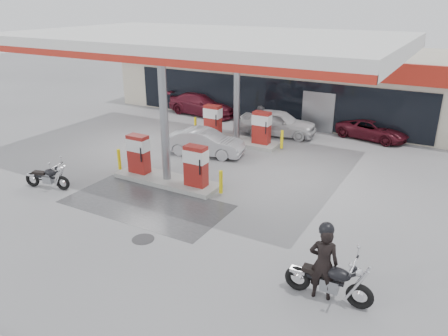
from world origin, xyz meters
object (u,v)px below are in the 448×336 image
object	(u,v)px
main_motorcycle	(330,282)
hatchback_silver	(205,142)
biker_main	(323,263)
parked_car_right	(372,130)
attendant	(261,123)
parked_motorcycle	(48,178)
sedan_white	(278,123)
parked_car_left	(203,104)
pump_island_near	(167,166)
pump_island_far	(236,129)

from	to	relation	value
main_motorcycle	hatchback_silver	world-z (taller)	hatchback_silver
biker_main	parked_car_right	world-z (taller)	biker_main
biker_main	hatchback_silver	world-z (taller)	biker_main
main_motorcycle	biker_main	bearing A→B (deg)	-178.78
attendant	parked_car_right	distance (m)	5.91
parked_motorcycle	hatchback_silver	bearing A→B (deg)	47.89
biker_main	sedan_white	world-z (taller)	biker_main
main_motorcycle	sedan_white	world-z (taller)	sedan_white
sedan_white	parked_car_right	distance (m)	4.94
parked_car_right	sedan_white	bearing A→B (deg)	122.52
biker_main	parked_motorcycle	world-z (taller)	biker_main
sedan_white	hatchback_silver	world-z (taller)	sedan_white
main_motorcycle	parked_motorcycle	xyz separation A→B (m)	(-11.53, 1.25, -0.07)
attendant	biker_main	bearing A→B (deg)	-160.84
main_motorcycle	attendant	bearing A→B (deg)	120.63
main_motorcycle	hatchback_silver	distance (m)	11.22
biker_main	sedan_white	xyz separation A→B (m)	(-6.27, 12.20, -0.29)
sedan_white	main_motorcycle	bearing A→B (deg)	-159.80
main_motorcycle	parked_car_left	bearing A→B (deg)	129.74
attendant	parked_car_left	distance (m)	6.17
sedan_white	pump_island_near	bearing A→B (deg)	162.75
pump_island_far	parked_car_right	xyz separation A→B (m)	(5.97, 4.00, -0.20)
pump_island_near	hatchback_silver	bearing A→B (deg)	96.50
pump_island_near	parked_car_left	size ratio (longest dim) A/B	1.09
pump_island_far	hatchback_silver	bearing A→B (deg)	-99.70
hatchback_silver	parked_car_left	xyz separation A→B (m)	(-4.09, 6.40, 0.07)
parked_car_right	biker_main	bearing A→B (deg)	-162.04
pump_island_far	attendant	size ratio (longest dim) A/B	2.84
biker_main	attendant	xyz separation A→B (m)	(-6.75, 11.00, -0.08)
biker_main	attendant	world-z (taller)	biker_main
biker_main	hatchback_silver	distance (m)	11.08
parked_motorcycle	parked_car_right	distance (m)	15.99
main_motorcycle	parked_car_left	xyz separation A→B (m)	(-12.34, 13.99, 0.18)
parked_car_right	attendant	bearing A→B (deg)	131.72
pump_island_far	parked_car_left	xyz separation A→B (m)	(-4.50, 4.00, -0.03)
parked_motorcycle	hatchback_silver	distance (m)	7.15
sedan_white	parked_car_left	distance (m)	6.14
attendant	main_motorcycle	bearing A→B (deg)	-160.07
parked_car_left	hatchback_silver	bearing A→B (deg)	-140.97
attendant	parked_car_left	bearing A→B (deg)	48.54
parked_car_left	parked_car_right	world-z (taller)	parked_car_left
pump_island_near	main_motorcycle	world-z (taller)	pump_island_near
pump_island_near	biker_main	size ratio (longest dim) A/B	2.62
pump_island_near	biker_main	world-z (taller)	biker_main
parked_car_left	parked_motorcycle	bearing A→B (deg)	-169.92
attendant	hatchback_silver	bearing A→B (deg)	146.66
pump_island_far	parked_car_right	size ratio (longest dim) A/B	1.40
parked_motorcycle	attendant	bearing A→B (deg)	50.03
parked_motorcycle	attendant	size ratio (longest dim) A/B	1.05
attendant	sedan_white	bearing A→B (deg)	-34.16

